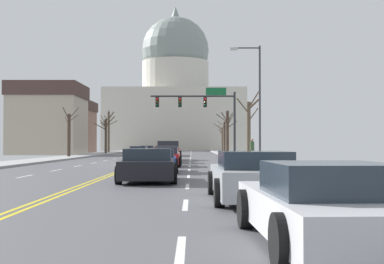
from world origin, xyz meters
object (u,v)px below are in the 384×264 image
object	(u,v)px
sedan_near_03	(157,161)
signal_gantry	(203,107)
sedan_near_05	(251,177)
street_lamp_right	(255,94)
sedan_near_04	(147,166)
sedan_oncoming_01	(146,151)
pedestrian_00	(251,148)
sedan_near_02	(164,157)
sedan_near_06	(322,207)
sedan_oncoming_00	(138,152)
sedan_near_01	(166,155)
pickup_truck_near_00	(167,152)
bicycle_parked	(267,158)

from	to	relation	value
sedan_near_03	signal_gantry	bearing A→B (deg)	83.13
sedan_near_05	street_lamp_right	bearing A→B (deg)	82.77
sedan_near_03	street_lamp_right	bearing A→B (deg)	57.44
sedan_near_04	sedan_oncoming_01	world-z (taller)	sedan_near_04
sedan_near_05	pedestrian_00	xyz separation A→B (m)	(3.14, 27.31, 0.49)
sedan_near_02	sedan_near_06	xyz separation A→B (m)	(3.48, -25.18, -0.03)
sedan_near_04	pedestrian_00	world-z (taller)	pedestrian_00
sedan_near_02	sedan_oncoming_00	world-z (taller)	sedan_near_02
sedan_near_04	sedan_near_05	bearing A→B (deg)	-64.31
sedan_oncoming_00	sedan_near_01	bearing A→B (deg)	-76.95
pickup_truck_near_00	sedan_near_01	bearing A→B (deg)	-88.02
sedan_near_05	sedan_oncoming_01	size ratio (longest dim) A/B	1.09
bicycle_parked	sedan_oncoming_01	bearing A→B (deg)	108.09
signal_gantry	pedestrian_00	size ratio (longest dim) A/B	4.76
sedan_near_05	signal_gantry	bearing A→B (deg)	90.64
pickup_truck_near_00	bicycle_parked	size ratio (longest dim) A/B	3.13
sedan_near_01	sedan_near_06	world-z (taller)	sedan_near_01
sedan_near_02	sedan_oncoming_01	distance (m)	32.86
sedan_near_01	sedan_near_03	world-z (taller)	sedan_near_01
street_lamp_right	signal_gantry	bearing A→B (deg)	103.43
sedan_near_04	pedestrian_00	size ratio (longest dim) A/B	2.65
sedan_near_01	pedestrian_00	size ratio (longest dim) A/B	2.80
sedan_near_03	sedan_oncoming_00	size ratio (longest dim) A/B	0.98
pedestrian_00	bicycle_parked	size ratio (longest dim) A/B	0.94
signal_gantry	sedan_near_03	distance (m)	23.27
street_lamp_right	sedan_near_04	xyz separation A→B (m)	(-5.90, -15.73, -4.20)
street_lamp_right	sedan_near_04	distance (m)	17.31
street_lamp_right	sedan_oncoming_01	distance (m)	31.83
sedan_near_03	sedan_near_05	bearing A→B (deg)	-76.30
signal_gantry	pedestrian_00	world-z (taller)	signal_gantry
sedan_near_04	sedan_near_06	xyz separation A→B (m)	(3.41, -12.12, -0.04)
pickup_truck_near_00	pedestrian_00	xyz separation A→B (m)	(6.65, -4.26, 0.32)
signal_gantry	sedan_oncoming_01	world-z (taller)	signal_gantry
signal_gantry	sedan_near_02	size ratio (longest dim) A/B	1.78
sedan_near_04	pickup_truck_near_00	bearing A→B (deg)	90.96
signal_gantry	sedan_near_04	size ratio (longest dim) A/B	1.80
sedan_oncoming_00	sedan_oncoming_01	xyz separation A→B (m)	(-0.02, 10.56, -0.01)
sedan_near_02	sedan_oncoming_01	world-z (taller)	sedan_near_02
sedan_near_05	sedan_oncoming_00	bearing A→B (deg)	99.63
signal_gantry	sedan_near_06	world-z (taller)	signal_gantry
sedan_oncoming_00	pedestrian_00	distance (m)	17.52
sedan_oncoming_01	pickup_truck_near_00	bearing A→B (deg)	-80.18
sedan_near_03	bicycle_parked	size ratio (longest dim) A/B	2.44
sedan_near_04	sedan_oncoming_00	bearing A→B (deg)	96.43
signal_gantry	sedan_near_02	distance (m)	16.85
sedan_near_01	pedestrian_00	xyz separation A→B (m)	(6.43, 1.94, 0.47)
sedan_near_04	signal_gantry	bearing A→B (deg)	84.72
sedan_near_04	bicycle_parked	distance (m)	15.21
sedan_near_02	sedan_near_05	xyz separation A→B (m)	(3.16, -19.49, 0.01)
sedan_near_02	bicycle_parked	world-z (taller)	sedan_near_02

